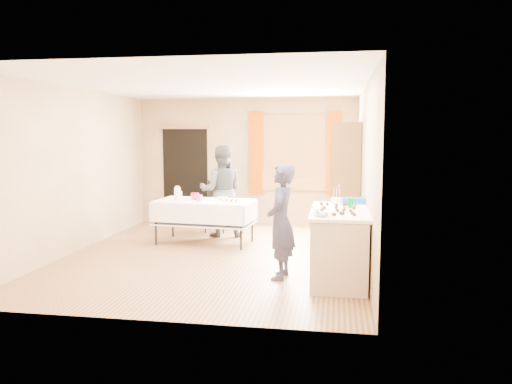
% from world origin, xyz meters
% --- Properties ---
extents(floor, '(4.50, 5.50, 0.02)m').
position_xyz_m(floor, '(0.00, 0.00, -0.01)').
color(floor, '#9E7047').
rests_on(floor, ground).
extents(ceiling, '(4.50, 5.50, 0.02)m').
position_xyz_m(ceiling, '(0.00, 0.00, 2.61)').
color(ceiling, white).
rests_on(ceiling, floor).
extents(wall_back, '(4.50, 0.02, 2.60)m').
position_xyz_m(wall_back, '(0.00, 2.76, 1.30)').
color(wall_back, tan).
rests_on(wall_back, floor).
extents(wall_front, '(4.50, 0.02, 2.60)m').
position_xyz_m(wall_front, '(0.00, -2.76, 1.30)').
color(wall_front, tan).
rests_on(wall_front, floor).
extents(wall_left, '(0.02, 5.50, 2.60)m').
position_xyz_m(wall_left, '(-2.26, 0.00, 1.30)').
color(wall_left, tan).
rests_on(wall_left, floor).
extents(wall_right, '(0.02, 5.50, 2.60)m').
position_xyz_m(wall_right, '(2.26, 0.00, 1.30)').
color(wall_right, tan).
rests_on(wall_right, floor).
extents(window_frame, '(1.32, 0.06, 1.52)m').
position_xyz_m(window_frame, '(1.00, 2.72, 1.50)').
color(window_frame, olive).
rests_on(window_frame, wall_back).
extents(window_pane, '(1.20, 0.02, 1.40)m').
position_xyz_m(window_pane, '(1.00, 2.71, 1.50)').
color(window_pane, white).
rests_on(window_pane, wall_back).
extents(curtain_left, '(0.28, 0.06, 1.65)m').
position_xyz_m(curtain_left, '(0.22, 2.67, 1.50)').
color(curtain_left, '#AF4400').
rests_on(curtain_left, wall_back).
extents(curtain_right, '(0.28, 0.06, 1.65)m').
position_xyz_m(curtain_right, '(1.78, 2.67, 1.50)').
color(curtain_right, '#AF4400').
rests_on(curtain_right, wall_back).
extents(doorway, '(0.95, 0.04, 2.00)m').
position_xyz_m(doorway, '(-1.30, 2.73, 1.00)').
color(doorway, black).
rests_on(doorway, floor).
extents(door_lintel, '(1.05, 0.06, 0.08)m').
position_xyz_m(door_lintel, '(-1.30, 2.70, 2.02)').
color(door_lintel, olive).
rests_on(door_lintel, wall_back).
extents(cabinet, '(0.50, 0.60, 2.07)m').
position_xyz_m(cabinet, '(1.99, 1.27, 1.04)').
color(cabinet, brown).
rests_on(cabinet, floor).
extents(counter, '(0.73, 1.54, 0.91)m').
position_xyz_m(counter, '(1.89, -0.98, 0.45)').
color(counter, beige).
rests_on(counter, floor).
extents(party_table, '(1.74, 1.01, 0.75)m').
position_xyz_m(party_table, '(-0.38, 0.84, 0.44)').
color(party_table, black).
rests_on(party_table, floor).
extents(chair, '(0.41, 0.41, 0.98)m').
position_xyz_m(chair, '(-0.43, 1.90, 0.29)').
color(chair, black).
rests_on(chair, floor).
extents(girl, '(0.59, 0.42, 1.50)m').
position_xyz_m(girl, '(1.14, -1.04, 0.75)').
color(girl, '#252741').
rests_on(girl, floor).
extents(woman, '(1.02, 0.90, 1.68)m').
position_xyz_m(woman, '(-0.24, 1.51, 0.84)').
color(woman, black).
rests_on(woman, floor).
extents(soda_can, '(0.09, 0.09, 0.12)m').
position_xyz_m(soda_can, '(2.03, -0.78, 0.97)').
color(soda_can, '#047A20').
rests_on(soda_can, counter).
extents(mixing_bowl, '(0.32, 0.32, 0.05)m').
position_xyz_m(mixing_bowl, '(1.67, -1.52, 0.93)').
color(mixing_bowl, white).
rests_on(mixing_bowl, counter).
extents(foam_block, '(0.16, 0.12, 0.08)m').
position_xyz_m(foam_block, '(1.85, -0.38, 0.95)').
color(foam_block, white).
rests_on(foam_block, counter).
extents(blue_basket, '(0.31, 0.21, 0.08)m').
position_xyz_m(blue_basket, '(2.09, -0.34, 0.95)').
color(blue_basket, blue).
rests_on(blue_basket, counter).
extents(pitcher, '(0.12, 0.12, 0.22)m').
position_xyz_m(pitcher, '(-0.84, 0.77, 0.86)').
color(pitcher, silver).
rests_on(pitcher, party_table).
extents(cup_red, '(0.19, 0.19, 0.12)m').
position_xyz_m(cup_red, '(-0.56, 0.90, 0.81)').
color(cup_red, red).
rests_on(cup_red, party_table).
extents(cup_rainbow, '(0.16, 0.16, 0.11)m').
position_xyz_m(cup_rainbow, '(-0.43, 0.68, 0.80)').
color(cup_rainbow, red).
rests_on(cup_rainbow, party_table).
extents(small_bowl, '(0.30, 0.30, 0.06)m').
position_xyz_m(small_bowl, '(-0.08, 0.91, 0.78)').
color(small_bowl, white).
rests_on(small_bowl, party_table).
extents(pastry_tray, '(0.28, 0.20, 0.02)m').
position_xyz_m(pastry_tray, '(0.13, 0.66, 0.76)').
color(pastry_tray, white).
rests_on(pastry_tray, party_table).
extents(bottle, '(0.11, 0.11, 0.17)m').
position_xyz_m(bottle, '(-0.92, 1.10, 0.83)').
color(bottle, white).
rests_on(bottle, party_table).
extents(cake_balls, '(0.52, 0.96, 0.04)m').
position_xyz_m(cake_balls, '(1.85, -1.03, 0.93)').
color(cake_balls, '#3F2314').
rests_on(cake_balls, counter).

